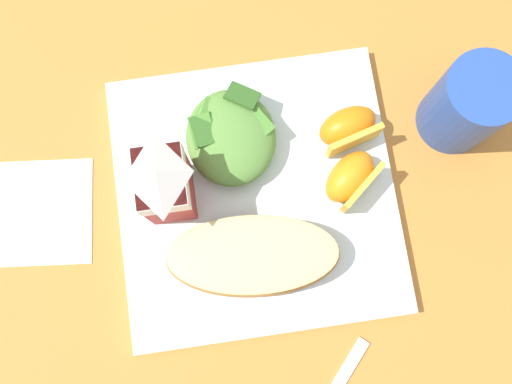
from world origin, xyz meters
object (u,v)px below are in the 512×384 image
at_px(cheesy_pizza_bread, 253,255).
at_px(drinking_blue_cup, 468,105).
at_px(orange_wedge_middle, 348,128).
at_px(orange_wedge_front, 351,178).
at_px(paper_napkin, 39,212).
at_px(milk_carton, 164,183).
at_px(green_salad_pile, 231,137).
at_px(white_plate, 256,195).

bearing_deg(cheesy_pizza_bread, drinking_blue_cup, -63.61).
relative_size(cheesy_pizza_bread, orange_wedge_middle, 2.63).
height_order(cheesy_pizza_bread, drinking_blue_cup, drinking_blue_cup).
bearing_deg(orange_wedge_front, paper_napkin, 86.83).
xyz_separation_m(paper_napkin, drinking_blue_cup, (0.04, -0.44, 0.05)).
distance_m(cheesy_pizza_bread, orange_wedge_front, 0.12).
xyz_separation_m(milk_carton, drinking_blue_cup, (0.04, -0.30, -0.02)).
distance_m(cheesy_pizza_bread, paper_napkin, 0.23).
distance_m(green_salad_pile, paper_napkin, 0.21).
relative_size(cheesy_pizza_bread, paper_napkin, 1.61).
distance_m(orange_wedge_middle, drinking_blue_cup, 0.12).
relative_size(milk_carton, paper_napkin, 1.00).
bearing_deg(orange_wedge_front, drinking_blue_cup, -66.64).
relative_size(orange_wedge_front, orange_wedge_middle, 1.02).
bearing_deg(orange_wedge_middle, milk_carton, 101.65).
height_order(white_plate, milk_carton, milk_carton).
relative_size(cheesy_pizza_bread, drinking_blue_cup, 1.75).
xyz_separation_m(green_salad_pile, milk_carton, (-0.05, 0.07, 0.04)).
relative_size(green_salad_pile, paper_napkin, 0.94).
xyz_separation_m(cheesy_pizza_bread, orange_wedge_front, (0.06, -0.11, 0.00)).
bearing_deg(green_salad_pile, cheesy_pizza_bread, -177.67).
relative_size(milk_carton, orange_wedge_front, 1.59).
bearing_deg(orange_wedge_middle, paper_napkin, 95.88).
bearing_deg(drinking_blue_cup, white_plate, 103.30).
bearing_deg(white_plate, paper_napkin, 85.95).
distance_m(milk_carton, drinking_blue_cup, 0.30).
height_order(orange_wedge_front, orange_wedge_middle, same).
bearing_deg(white_plate, milk_carton, 82.10).
distance_m(orange_wedge_front, paper_napkin, 0.32).
relative_size(cheesy_pizza_bread, orange_wedge_front, 2.57).
height_order(cheesy_pizza_bread, milk_carton, milk_carton).
bearing_deg(milk_carton, orange_wedge_front, -94.28).
relative_size(white_plate, green_salad_pile, 2.70).
height_order(white_plate, paper_napkin, white_plate).
bearing_deg(drinking_blue_cup, milk_carton, 97.55).
xyz_separation_m(green_salad_pile, drinking_blue_cup, (-0.01, -0.23, 0.01)).
bearing_deg(paper_napkin, green_salad_pile, -78.85).
xyz_separation_m(green_salad_pile, paper_napkin, (-0.04, 0.21, -0.03)).
bearing_deg(paper_napkin, orange_wedge_middle, -84.12).
height_order(cheesy_pizza_bread, green_salad_pile, green_salad_pile).
height_order(white_plate, orange_wedge_front, orange_wedge_front).
relative_size(white_plate, drinking_blue_cup, 2.77).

